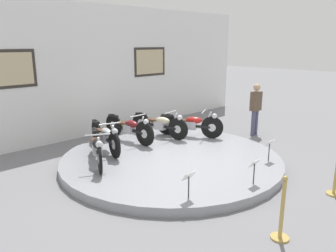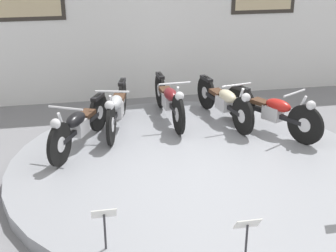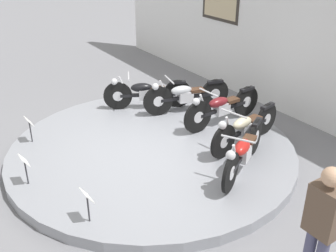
% 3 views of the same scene
% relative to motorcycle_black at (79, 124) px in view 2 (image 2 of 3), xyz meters
% --- Properties ---
extents(ground_plane, '(60.00, 60.00, 0.00)m').
position_rel_motorcycle_black_xyz_m(ground_plane, '(1.58, -0.80, -0.58)').
color(ground_plane, slate).
extents(display_platform, '(5.33, 5.33, 0.19)m').
position_rel_motorcycle_black_xyz_m(display_platform, '(1.58, -0.80, -0.48)').
color(display_platform, gray).
rests_on(display_platform, ground_plane).
extents(back_wall, '(14.00, 0.22, 4.04)m').
position_rel_motorcycle_black_xyz_m(back_wall, '(1.58, 2.84, 1.45)').
color(back_wall, white).
rests_on(back_wall, ground_plane).
extents(motorcycle_black, '(0.96, 1.80, 0.80)m').
position_rel_motorcycle_black_xyz_m(motorcycle_black, '(0.00, 0.00, 0.00)').
color(motorcycle_black, black).
rests_on(motorcycle_black, display_platform).
extents(motorcycle_silver, '(0.63, 1.97, 0.81)m').
position_rel_motorcycle_black_xyz_m(motorcycle_silver, '(0.64, 0.64, 0.01)').
color(motorcycle_silver, black).
rests_on(motorcycle_silver, display_platform).
extents(motorcycle_maroon, '(0.54, 2.02, 0.81)m').
position_rel_motorcycle_black_xyz_m(motorcycle_maroon, '(1.59, 0.87, 0.01)').
color(motorcycle_maroon, black).
rests_on(motorcycle_maroon, display_platform).
extents(motorcycle_cream, '(0.57, 1.96, 0.79)m').
position_rel_motorcycle_black_xyz_m(motorcycle_cream, '(2.53, 0.63, -0.00)').
color(motorcycle_cream, black).
rests_on(motorcycle_cream, display_platform).
extents(motorcycle_red, '(1.03, 1.77, 0.80)m').
position_rel_motorcycle_black_xyz_m(motorcycle_red, '(3.17, 0.00, 0.00)').
color(motorcycle_red, black).
rests_on(motorcycle_red, display_platform).
extents(info_placard_front_left, '(0.26, 0.11, 0.51)m').
position_rel_motorcycle_black_xyz_m(info_placard_front_left, '(0.20, -2.66, -0.02)').
color(info_placard_front_left, '#333338').
rests_on(info_placard_front_left, display_platform).
extents(info_placard_front_centre, '(0.26, 0.11, 0.51)m').
position_rel_motorcycle_black_xyz_m(info_placard_front_centre, '(1.58, -3.12, -0.02)').
color(info_placard_front_centre, '#333338').
rests_on(info_placard_front_centre, display_platform).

